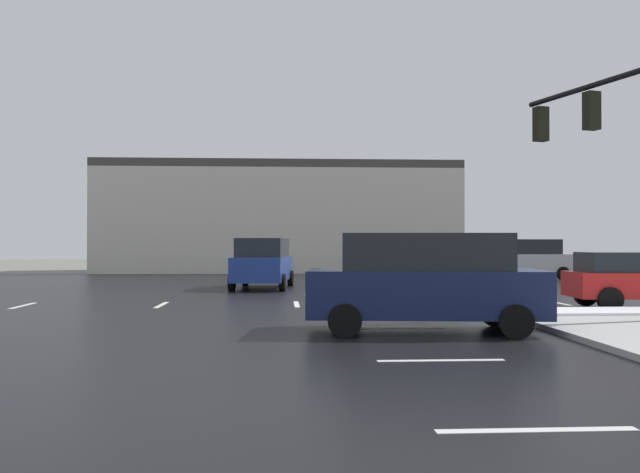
% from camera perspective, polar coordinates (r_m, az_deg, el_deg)
% --- Properties ---
extents(ground_plane, '(120.00, 120.00, 0.00)m').
position_cam_1_polar(ground_plane, '(20.83, 3.58, -5.65)').
color(ground_plane, slate).
extents(road_asphalt, '(44.00, 44.00, 0.02)m').
position_cam_1_polar(road_asphalt, '(20.83, 3.58, -5.63)').
color(road_asphalt, black).
rests_on(road_asphalt, ground_plane).
extents(snow_strip_curbside, '(4.00, 1.60, 0.06)m').
position_cam_1_polar(snow_strip_curbside, '(18.29, 21.00, -5.79)').
color(snow_strip_curbside, white).
rests_on(snow_strip_curbside, sidewalk_corner).
extents(lane_markings, '(36.15, 36.15, 0.01)m').
position_cam_1_polar(lane_markings, '(19.66, 7.58, -5.89)').
color(lane_markings, silver).
rests_on(lane_markings, road_asphalt).
extents(traffic_signal_mast, '(1.42, 4.55, 6.04)m').
position_cam_1_polar(traffic_signal_mast, '(17.95, 23.24, 6.82)').
color(traffic_signal_mast, black).
rests_on(traffic_signal_mast, sidewalk_corner).
extents(strip_building_background, '(22.57, 8.00, 6.93)m').
position_cam_1_polar(strip_building_background, '(45.25, -3.42, 1.48)').
color(strip_building_background, beige).
rests_on(strip_building_background, ground_plane).
extents(suv_navy, '(4.99, 2.58, 2.03)m').
position_cam_1_polar(suv_navy, '(14.36, 8.66, -3.58)').
color(suv_navy, '#141E47').
rests_on(suv_navy, road_asphalt).
extents(suv_blue, '(2.59, 4.99, 2.03)m').
position_cam_1_polar(suv_blue, '(28.05, -4.75, -2.11)').
color(suv_blue, navy).
rests_on(suv_blue, road_asphalt).
extents(suv_silver, '(4.96, 2.50, 2.03)m').
position_cam_1_polar(suv_silver, '(36.62, 16.49, -1.73)').
color(suv_silver, '#B7BABF').
rests_on(suv_silver, road_asphalt).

